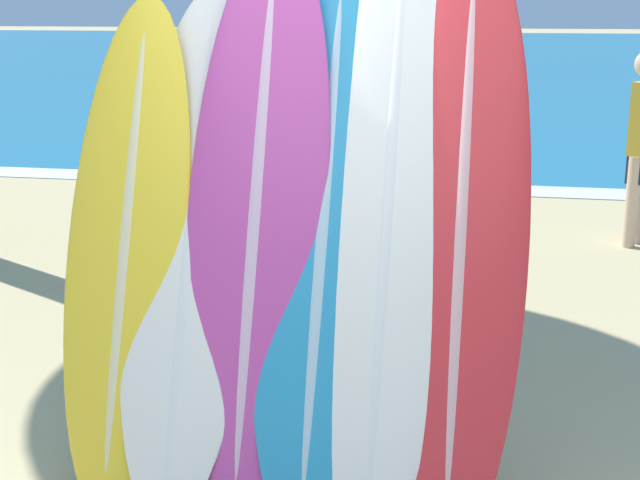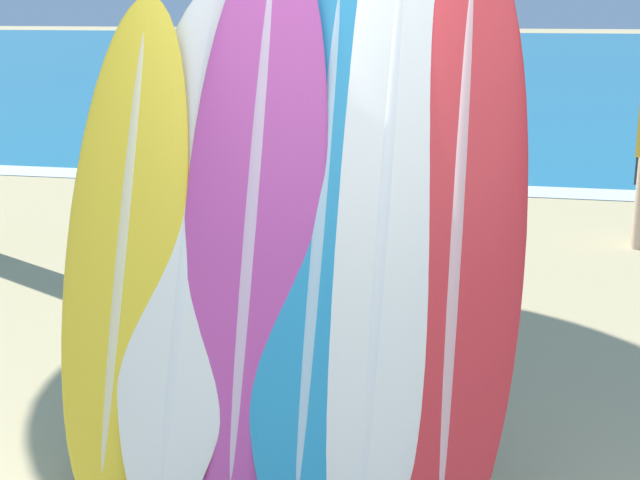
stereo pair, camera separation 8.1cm
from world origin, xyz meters
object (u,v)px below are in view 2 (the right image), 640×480
surfboard_rack (280,388)px  surfboard_slot_3 (320,235)px  surfboard_slot_0 (125,248)px  surfboard_slot_2 (253,218)px  surfboard_slot_4 (385,211)px  surfboard_slot_1 (188,244)px  person_mid_beach (311,124)px  surfboard_slot_5 (457,232)px

surfboard_rack → surfboard_slot_3: surfboard_slot_3 is taller
surfboard_slot_0 → surfboard_slot_2: bearing=5.0°
surfboard_slot_2 → surfboard_slot_4: bearing=4.2°
surfboard_rack → surfboard_slot_1: surfboard_slot_1 is taller
surfboard_slot_2 → surfboard_slot_3: (0.28, -0.00, -0.06)m
surfboard_slot_0 → surfboard_slot_4: 1.09m
surfboard_slot_1 → surfboard_slot_4: size_ratio=0.86×
person_mid_beach → surfboard_slot_5: bearing=57.0°
surfboard_slot_0 → surfboard_slot_5: surfboard_slot_5 is taller
surfboard_slot_1 → person_mid_beach: (-0.66, 5.33, -0.20)m
surfboard_slot_1 → surfboard_slot_0: bearing=-174.9°
person_mid_beach → surfboard_slot_3: bearing=51.5°
surfboard_slot_0 → surfboard_slot_5: size_ratio=0.89×
surfboard_rack → surfboard_slot_0: surfboard_slot_0 is taller
surfboard_slot_0 → surfboard_slot_5: bearing=2.5°
surfboard_slot_3 → surfboard_slot_0: bearing=-176.9°
surfboard_rack → surfboard_slot_2: size_ratio=0.73×
surfboard_slot_2 → surfboard_slot_5: (0.82, 0.01, -0.02)m
surfboard_slot_2 → person_mid_beach: surfboard_slot_2 is taller
surfboard_slot_3 → surfboard_slot_4: bearing=9.3°
surfboard_slot_1 → person_mid_beach: surfboard_slot_1 is taller
surfboard_slot_3 → surfboard_slot_2: bearing=179.4°
surfboard_slot_1 → surfboard_slot_3: size_ratio=0.95×
surfboard_rack → surfboard_slot_5: size_ratio=0.74×
surfboard_slot_2 → surfboard_slot_4: (0.53, 0.04, 0.05)m
surfboard_rack → surfboard_slot_2: surfboard_slot_2 is taller
surfboard_slot_2 → surfboard_slot_5: size_ratio=1.02×
surfboard_slot_0 → surfboard_slot_1: 0.27m
surfboard_rack → person_mid_beach: bearing=101.1°
surfboard_slot_0 → surfboard_slot_5: 1.37m
surfboard_rack → surfboard_slot_5: 0.97m
surfboard_slot_2 → surfboard_slot_3: 0.28m
surfboard_rack → surfboard_slot_0: (-0.67, 0.03, 0.56)m
surfboard_slot_3 → surfboard_rack: bearing=-152.5°
surfboard_rack → surfboard_slot_2: (-0.13, 0.08, 0.70)m
surfboard_slot_5 → surfboard_slot_3: bearing=-178.5°
surfboard_slot_4 → person_mid_beach: (-1.46, 5.26, -0.36)m
surfboard_slot_3 → person_mid_beach: 5.45m
surfboard_rack → surfboard_slot_3: bearing=27.5°
surfboard_slot_4 → surfboard_slot_5: bearing=-5.4°
surfboard_slot_1 → surfboard_slot_5: 1.10m
surfboard_slot_3 → surfboard_slot_4: surfboard_slot_4 is taller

